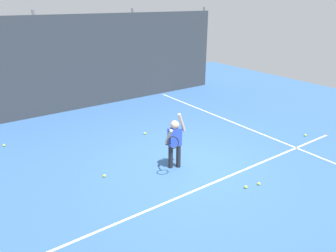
{
  "coord_description": "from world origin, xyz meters",
  "views": [
    {
      "loc": [
        -4.42,
        -5.33,
        3.78
      ],
      "look_at": [
        -0.2,
        0.65,
        0.85
      ],
      "focal_mm": 33.76,
      "sensor_mm": 36.0,
      "label": 1
    }
  ],
  "objects": [
    {
      "name": "court_line_baseline",
      "position": [
        0.0,
        -0.98,
        0.0
      ],
      "size": [
        9.0,
        0.05,
        0.0
      ],
      "primitive_type": "cube",
      "color": "white",
      "rests_on": "ground"
    },
    {
      "name": "fence_post_2",
      "position": [
        1.8,
        5.79,
        1.74
      ],
      "size": [
        0.09,
        0.09,
        3.49
      ],
      "primitive_type": "cylinder",
      "color": "slate",
      "rests_on": "ground"
    },
    {
      "name": "fence_post_3",
      "position": [
        5.39,
        5.79,
        1.74
      ],
      "size": [
        0.09,
        0.09,
        3.49
      ],
      "primitive_type": "cylinder",
      "color": "slate",
      "rests_on": "ground"
    },
    {
      "name": "tennis_ball_4",
      "position": [
        0.65,
        -1.62,
        0.03
      ],
      "size": [
        0.07,
        0.07,
        0.07
      ],
      "primitive_type": "sphere",
      "color": "#CCE033",
      "rests_on": "ground"
    },
    {
      "name": "ground_plane",
      "position": [
        0.0,
        0.0,
        0.0
      ],
      "size": [
        20.0,
        20.0,
        0.0
      ],
      "primitive_type": "plane",
      "color": "#335B93"
    },
    {
      "name": "tennis_ball_0",
      "position": [
        0.31,
        -1.54,
        0.03
      ],
      "size": [
        0.07,
        0.07,
        0.07
      ],
      "primitive_type": "sphere",
      "color": "#CCE033",
      "rests_on": "ground"
    },
    {
      "name": "back_fence_windscreen",
      "position": [
        0.0,
        5.73,
        1.67
      ],
      "size": [
        11.07,
        0.08,
        3.34
      ],
      "primitive_type": "cube",
      "color": "#383D42",
      "rests_on": "ground"
    },
    {
      "name": "fence_post_1",
      "position": [
        -1.8,
        5.79,
        1.74
      ],
      "size": [
        0.09,
        0.09,
        3.49
      ],
      "primitive_type": "cylinder",
      "color": "slate",
      "rests_on": "ground"
    },
    {
      "name": "tennis_player",
      "position": [
        -0.41,
        0.08,
        0.73
      ],
      "size": [
        0.77,
        0.57,
        1.35
      ],
      "rotation": [
        0.0,
        0.0,
        -0.12
      ],
      "color": "#232326",
      "rests_on": "ground"
    },
    {
      "name": "court_line_sideline",
      "position": [
        2.97,
        1.0,
        0.0
      ],
      "size": [
        0.05,
        9.0,
        0.0
      ],
      "primitive_type": "cube",
      "color": "white",
      "rests_on": "ground"
    },
    {
      "name": "tennis_ball_1",
      "position": [
        3.9,
        -0.65,
        0.03
      ],
      "size": [
        0.07,
        0.07,
        0.07
      ],
      "primitive_type": "sphere",
      "color": "#CCE033",
      "rests_on": "ground"
    },
    {
      "name": "tennis_ball_3",
      "position": [
        -1.98,
        0.65,
        0.03
      ],
      "size": [
        0.07,
        0.07,
        0.07
      ],
      "primitive_type": "sphere",
      "color": "#CCE033",
      "rests_on": "ground"
    },
    {
      "name": "tennis_ball_2",
      "position": [
        0.06,
        2.23,
        0.03
      ],
      "size": [
        0.07,
        0.07,
        0.07
      ],
      "primitive_type": "sphere",
      "color": "#CCE033",
      "rests_on": "ground"
    },
    {
      "name": "tennis_ball_5",
      "position": [
        -3.57,
        3.77,
        0.03
      ],
      "size": [
        0.07,
        0.07,
        0.07
      ],
      "primitive_type": "sphere",
      "color": "#CCE033",
      "rests_on": "ground"
    }
  ]
}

